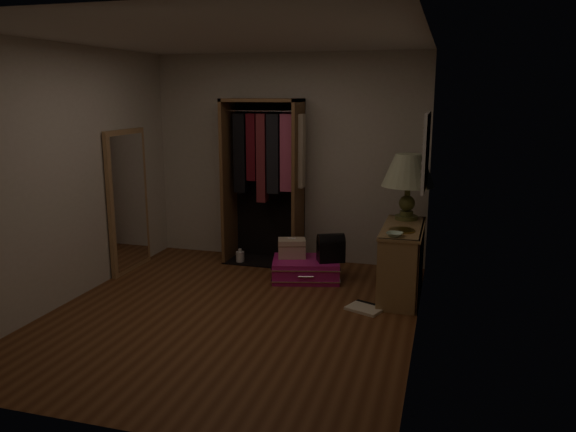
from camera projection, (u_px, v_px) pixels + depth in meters
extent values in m
plane|color=#5A3219|center=(232.00, 314.00, 5.49)|extent=(4.00, 4.00, 0.00)
cube|color=beige|center=(288.00, 159.00, 7.08)|extent=(3.50, 0.02, 2.60)
cube|color=beige|center=(103.00, 234.00, 3.33)|extent=(3.50, 0.02, 2.60)
cube|color=beige|center=(422.00, 192.00, 4.74)|extent=(0.02, 4.00, 2.60)
cube|color=beige|center=(68.00, 175.00, 5.68)|extent=(0.02, 4.00, 2.60)
cube|color=silver|center=(225.00, 37.00, 4.93)|extent=(3.50, 4.00, 0.01)
cube|color=silver|center=(426.00, 151.00, 5.63)|extent=(0.03, 0.96, 0.76)
cube|color=black|center=(426.00, 151.00, 5.63)|extent=(0.03, 0.90, 0.70)
cube|color=silver|center=(423.00, 181.00, 5.70)|extent=(0.01, 0.88, 0.02)
cube|color=silver|center=(423.00, 174.00, 5.68)|extent=(0.01, 0.88, 0.02)
cube|color=silver|center=(424.00, 166.00, 5.66)|extent=(0.01, 0.88, 0.02)
cube|color=silver|center=(424.00, 158.00, 5.65)|extent=(0.01, 0.88, 0.02)
cube|color=silver|center=(424.00, 150.00, 5.63)|extent=(0.01, 0.88, 0.02)
cube|color=silver|center=(425.00, 143.00, 5.61)|extent=(0.01, 0.88, 0.02)
cube|color=silver|center=(425.00, 135.00, 5.60)|extent=(0.01, 0.88, 0.02)
cube|color=silver|center=(426.00, 127.00, 5.58)|extent=(0.01, 0.88, 0.02)
cube|color=silver|center=(426.00, 119.00, 5.56)|extent=(0.01, 0.88, 0.02)
cube|color=#967448|center=(397.00, 277.00, 5.43)|extent=(0.40, 0.03, 0.75)
cube|color=#967448|center=(406.00, 248.00, 6.43)|extent=(0.40, 0.03, 0.75)
cube|color=#967448|center=(401.00, 289.00, 6.00)|extent=(0.40, 1.04, 0.03)
cube|color=#967448|center=(403.00, 243.00, 5.89)|extent=(0.40, 1.04, 0.03)
cube|color=#967448|center=(403.00, 228.00, 5.85)|extent=(0.42, 1.12, 0.03)
cube|color=brown|center=(420.00, 263.00, 5.88)|extent=(0.02, 1.10, 0.75)
cube|color=#967448|center=(405.00, 229.00, 6.18)|extent=(0.36, 0.38, 0.13)
cube|color=gray|center=(388.00, 292.00, 5.55)|extent=(0.16, 0.03, 0.23)
cube|color=#4C3833|center=(391.00, 290.00, 5.59)|extent=(0.21, 0.04, 0.23)
cube|color=#B7AD99|center=(392.00, 287.00, 5.62)|extent=(0.22, 0.03, 0.27)
cube|color=brown|center=(392.00, 284.00, 5.66)|extent=(0.21, 0.04, 0.30)
cube|color=#3F4C59|center=(391.00, 283.00, 5.71)|extent=(0.18, 0.03, 0.30)
cube|color=gray|center=(391.00, 283.00, 5.76)|extent=(0.18, 0.05, 0.25)
cube|color=#59594C|center=(393.00, 281.00, 5.80)|extent=(0.21, 0.04, 0.28)
cube|color=#B2724C|center=(394.00, 281.00, 5.85)|extent=(0.22, 0.05, 0.25)
cube|color=beige|center=(394.00, 278.00, 5.91)|extent=(0.21, 0.05, 0.26)
cube|color=#332D38|center=(392.00, 276.00, 5.96)|extent=(0.16, 0.04, 0.26)
cube|color=gray|center=(393.00, 276.00, 6.01)|extent=(0.17, 0.03, 0.24)
cube|color=#4C3833|center=(396.00, 273.00, 6.05)|extent=(0.21, 0.04, 0.27)
cube|color=#B7AD99|center=(394.00, 272.00, 6.11)|extent=(0.16, 0.04, 0.26)
cube|color=brown|center=(396.00, 272.00, 6.15)|extent=(0.19, 0.03, 0.24)
cube|color=#3F4C59|center=(397.00, 269.00, 6.17)|extent=(0.21, 0.03, 0.29)
cube|color=gray|center=(397.00, 270.00, 6.22)|extent=(0.20, 0.04, 0.23)
cube|color=#59594C|center=(398.00, 266.00, 6.26)|extent=(0.21, 0.05, 0.31)
cube|color=#B2724C|center=(397.00, 264.00, 6.32)|extent=(0.19, 0.05, 0.30)
cube|color=beige|center=(398.00, 262.00, 6.36)|extent=(0.20, 0.04, 0.32)
cube|color=brown|center=(229.00, 181.00, 7.09)|extent=(0.04, 0.50, 2.05)
cube|color=brown|center=(298.00, 184.00, 6.84)|extent=(0.04, 0.50, 2.05)
cube|color=brown|center=(262.00, 100.00, 6.75)|extent=(0.95, 0.50, 0.04)
cube|color=black|center=(269.00, 180.00, 7.19)|extent=(0.95, 0.02, 2.05)
cube|color=black|center=(264.00, 261.00, 7.19)|extent=(0.95, 0.50, 0.02)
cylinder|color=white|center=(262.00, 111.00, 6.78)|extent=(0.87, 0.02, 0.02)
cube|color=black|center=(241.00, 153.00, 6.95)|extent=(0.15, 0.14, 0.97)
cube|color=#590F19|center=(252.00, 147.00, 6.89)|extent=(0.11, 0.12, 0.82)
cube|color=maroon|center=(262.00, 158.00, 6.88)|extent=(0.11, 0.15, 1.08)
cube|color=black|center=(274.00, 154.00, 6.83)|extent=(0.15, 0.15, 0.96)
cube|color=#BF4C72|center=(287.00, 153.00, 6.78)|extent=(0.15, 0.13, 0.93)
cube|color=beige|center=(300.00, 151.00, 6.73)|extent=(0.11, 0.15, 0.88)
cube|color=#A37B4F|center=(128.00, 201.00, 6.70)|extent=(0.05, 0.80, 1.70)
cube|color=white|center=(130.00, 201.00, 6.69)|extent=(0.01, 0.68, 1.58)
cube|color=#C3177B|center=(306.00, 269.00, 6.50)|extent=(0.86, 0.71, 0.24)
cube|color=white|center=(306.00, 274.00, 6.51)|extent=(0.89, 0.73, 0.01)
cube|color=white|center=(306.00, 264.00, 6.48)|extent=(0.89, 0.73, 0.01)
cylinder|color=white|center=(306.00, 277.00, 6.22)|extent=(0.17, 0.06, 0.02)
cube|color=#C6B297|center=(292.00, 248.00, 6.54)|extent=(0.37, 0.30, 0.22)
cube|color=brown|center=(292.00, 244.00, 6.53)|extent=(0.37, 0.31, 0.01)
cylinder|color=white|center=(292.00, 238.00, 6.51)|extent=(0.09, 0.04, 0.01)
cube|color=black|center=(331.00, 252.00, 6.38)|extent=(0.35, 0.30, 0.23)
cylinder|color=black|center=(331.00, 242.00, 6.35)|extent=(0.35, 0.30, 0.19)
cylinder|color=#4C5328|center=(406.00, 217.00, 6.19)|extent=(0.32, 0.32, 0.04)
cylinder|color=#4C5328|center=(406.00, 213.00, 6.18)|extent=(0.19, 0.19, 0.05)
sphere|color=#4C5328|center=(407.00, 203.00, 6.16)|extent=(0.23, 0.23, 0.18)
cylinder|color=#4C5328|center=(407.00, 191.00, 6.13)|extent=(0.08, 0.08, 0.10)
cone|color=beige|center=(408.00, 170.00, 6.08)|extent=(0.75, 0.75, 0.35)
cone|color=beige|center=(408.00, 170.00, 6.08)|extent=(0.67, 0.67, 0.33)
cylinder|color=#A3883E|center=(402.00, 230.00, 5.67)|extent=(0.31, 0.31, 0.02)
imported|color=#B0D4B9|center=(395.00, 234.00, 5.46)|extent=(0.18, 0.18, 0.04)
cylinder|color=silver|center=(240.00, 257.00, 7.11)|extent=(0.13, 0.13, 0.15)
cylinder|color=silver|center=(240.00, 250.00, 7.09)|extent=(0.05, 0.05, 0.04)
cube|color=beige|center=(365.00, 308.00, 5.60)|extent=(0.42, 0.38, 0.03)
cube|color=black|center=(371.00, 305.00, 5.68)|extent=(0.33, 0.17, 0.03)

